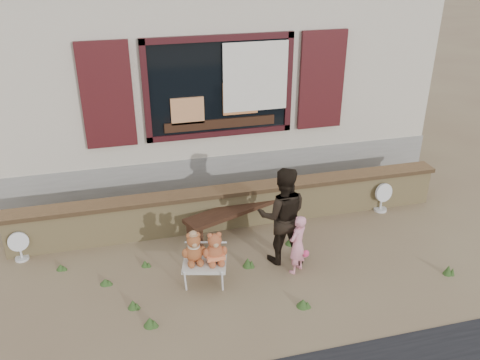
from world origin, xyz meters
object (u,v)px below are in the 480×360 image
object	(u,v)px
teddy_bear_right	(215,247)
adult	(283,216)
teddy_bear_left	(194,247)
folding_chair	(205,263)
bench	(235,214)
child	(297,244)

from	to	relation	value
teddy_bear_right	adult	bearing A→B (deg)	30.96
adult	teddy_bear_left	bearing A→B (deg)	22.61
adult	folding_chair	bearing A→B (deg)	25.39
folding_chair	teddy_bear_left	bearing A→B (deg)	180.00
folding_chair	teddy_bear_right	world-z (taller)	teddy_bear_right
teddy_bear_left	adult	xyz separation A→B (m)	(1.32, 0.23, 0.16)
adult	teddy_bear_right	bearing A→B (deg)	28.79
bench	adult	xyz separation A→B (m)	(0.48, -0.92, 0.42)
teddy_bear_left	teddy_bear_right	world-z (taller)	teddy_bear_right
bench	teddy_bear_right	size ratio (longest dim) A/B	3.78
child	adult	xyz separation A→B (m)	(-0.12, 0.33, 0.29)
teddy_bear_right	adult	xyz separation A→B (m)	(1.05, 0.30, 0.15)
bench	adult	size ratio (longest dim) A/B	1.16
teddy_bear_right	child	world-z (taller)	child
child	adult	distance (m)	0.46
teddy_bear_left	child	distance (m)	1.45
bench	teddy_bear_right	bearing A→B (deg)	-136.73
teddy_bear_right	folding_chair	bearing A→B (deg)	-180.00
folding_chair	child	world-z (taller)	child
bench	teddy_bear_right	xyz separation A→B (m)	(-0.57, -1.22, 0.27)
teddy_bear_left	folding_chair	bearing A→B (deg)	-0.00
teddy_bear_left	child	xyz separation A→B (m)	(1.44, -0.10, -0.13)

